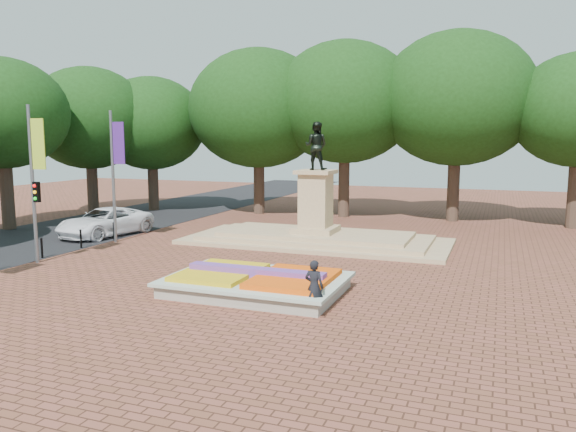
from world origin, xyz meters
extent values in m
plane|color=brown|center=(0.00, 0.00, 0.00)|extent=(90.00, 90.00, 0.00)
cube|color=black|center=(-15.00, 5.00, 0.01)|extent=(9.00, 90.00, 0.02)
cube|color=gray|center=(1.00, -2.00, 0.23)|extent=(6.00, 4.00, 0.45)
cube|color=beige|center=(1.00, -2.00, 0.50)|extent=(6.30, 4.30, 0.12)
cube|color=#FC630E|center=(2.45, -2.00, 0.63)|extent=(2.60, 3.40, 0.22)
cube|color=gold|center=(-0.45, -2.00, 0.62)|extent=(2.60, 3.40, 0.18)
cube|color=#643695|center=(1.00, -2.00, 0.72)|extent=(5.20, 0.55, 0.38)
cube|color=tan|center=(0.00, 8.00, 0.10)|extent=(14.00, 6.00, 0.20)
cube|color=tan|center=(0.00, 8.00, 0.30)|extent=(12.00, 5.00, 0.20)
cube|color=tan|center=(0.00, 8.00, 0.50)|extent=(10.00, 4.00, 0.20)
cube|color=tan|center=(0.00, 8.00, 0.75)|extent=(2.20, 2.20, 0.30)
cube|color=tan|center=(0.00, 8.00, 2.30)|extent=(1.50, 1.50, 2.80)
cube|color=tan|center=(0.00, 8.00, 3.80)|extent=(1.90, 1.90, 0.20)
imported|color=black|center=(0.00, 8.00, 5.15)|extent=(1.22, 0.95, 2.50)
cylinder|color=#3B2820|center=(-16.00, 18.00, 2.00)|extent=(0.80, 0.80, 4.00)
ellipsoid|color=black|center=(-16.00, 18.00, 6.69)|extent=(8.80, 8.80, 7.48)
cylinder|color=#3B2820|center=(-8.00, 18.00, 2.00)|extent=(0.80, 0.80, 4.00)
ellipsoid|color=black|center=(-8.00, 18.00, 6.69)|extent=(8.80, 8.80, 7.48)
cylinder|color=#3B2820|center=(-1.00, 18.00, 2.00)|extent=(0.80, 0.80, 4.00)
ellipsoid|color=black|center=(-1.00, 18.00, 6.69)|extent=(8.80, 8.80, 7.48)
cylinder|color=#3B2820|center=(6.00, 18.00, 2.00)|extent=(0.80, 0.80, 4.00)
ellipsoid|color=black|center=(6.00, 18.00, 6.69)|extent=(8.80, 8.80, 7.48)
cylinder|color=#3B2820|center=(13.00, 18.00, 2.00)|extent=(0.80, 0.80, 4.00)
ellipsoid|color=black|center=(13.00, 18.00, 6.69)|extent=(8.80, 8.80, 7.48)
cylinder|color=#3B2820|center=(-19.50, 13.00, 1.92)|extent=(0.80, 0.80, 3.84)
ellipsoid|color=black|center=(-19.50, 13.00, 6.41)|extent=(8.40, 8.40, 7.14)
cylinder|color=slate|center=(-10.20, -1.00, 3.50)|extent=(0.16, 0.16, 7.00)
cube|color=#A0C126|center=(-9.75, -1.00, 5.30)|extent=(0.70, 0.04, 2.20)
cylinder|color=slate|center=(-10.20, 4.50, 3.50)|extent=(0.16, 0.16, 7.00)
cube|color=#451C77|center=(-9.75, 4.50, 5.30)|extent=(0.70, 0.04, 2.20)
cube|color=black|center=(-10.00, -1.00, 3.20)|extent=(0.28, 0.18, 0.90)
cylinder|color=black|center=(-10.70, -0.20, 0.45)|extent=(0.10, 0.10, 0.90)
sphere|color=black|center=(-10.70, -0.20, 0.92)|extent=(0.12, 0.12, 0.12)
cylinder|color=black|center=(-10.70, 2.40, 0.45)|extent=(0.10, 0.10, 0.90)
sphere|color=black|center=(-10.70, 2.40, 0.92)|extent=(0.12, 0.12, 0.12)
cylinder|color=black|center=(-10.70, 5.00, 0.45)|extent=(0.10, 0.10, 0.90)
sphere|color=black|center=(-10.70, 5.00, 0.92)|extent=(0.12, 0.12, 0.12)
imported|color=white|center=(-12.00, 5.90, 0.80)|extent=(3.55, 6.08, 1.59)
imported|color=black|center=(3.72, -3.56, 0.86)|extent=(0.66, 0.46, 1.73)
camera|label=1|loc=(9.11, -20.05, 5.52)|focal=35.00mm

